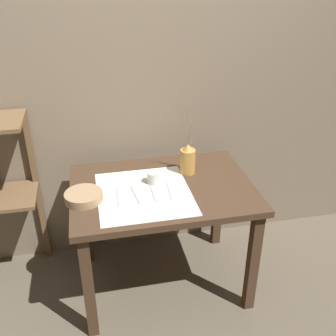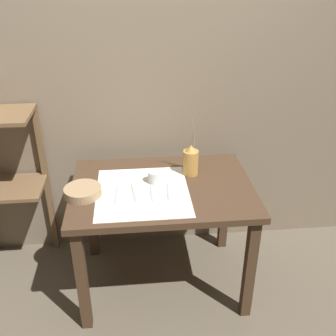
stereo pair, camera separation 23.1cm
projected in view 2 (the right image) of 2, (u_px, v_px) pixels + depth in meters
The scene contains 12 objects.
ground_plane at pixel (163, 279), 2.72m from camera, with size 12.00×12.00×0.00m, color brown.
stone_wall_back at pixel (155, 89), 2.60m from camera, with size 7.00×0.06×2.40m.
wooden_table at pixel (162, 201), 2.42m from camera, with size 1.09×0.79×0.75m.
wooden_shelf_unit at pixel (2, 162), 2.54m from camera, with size 0.49×0.35×1.15m.
linen_cloth at pixel (143, 192), 2.30m from camera, with size 0.54×0.58×0.00m.
pitcher_with_flowers at pixel (191, 161), 2.45m from camera, with size 0.10×0.10×0.41m.
wooden_bowl at pixel (83, 191), 2.26m from camera, with size 0.21×0.21×0.05m.
glass_tumbler_near at pixel (154, 177), 2.38m from camera, with size 0.08×0.08×0.07m.
fork_inner at pixel (116, 194), 2.27m from camera, with size 0.02×0.20×0.00m.
fork_outer at pixel (134, 193), 2.29m from camera, with size 0.04×0.20×0.00m.
spoon_outer at pixel (151, 186), 2.35m from camera, with size 0.02×0.21×0.02m.
knife_center at pixel (168, 191), 2.31m from camera, with size 0.02×0.20×0.00m.
Camera 2 is at (-0.16, -2.03, 1.96)m, focal length 42.00 mm.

